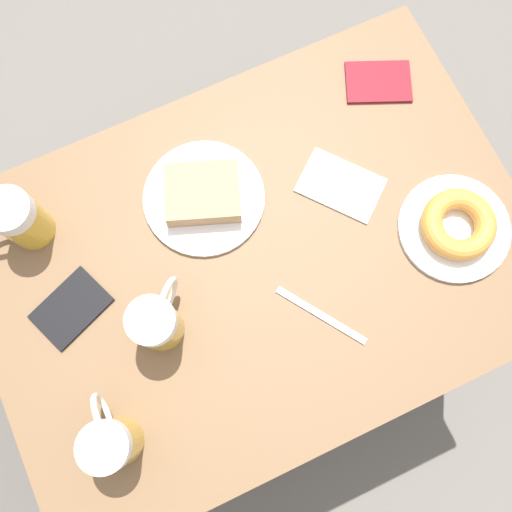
{
  "coord_description": "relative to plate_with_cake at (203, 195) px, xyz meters",
  "views": [
    {
      "loc": [
        -0.21,
        0.1,
        1.71
      ],
      "look_at": [
        0.0,
        0.0,
        0.73
      ],
      "focal_mm": 40.0,
      "sensor_mm": 36.0,
      "label": 1
    }
  ],
  "objects": [
    {
      "name": "napkin_folded",
      "position": [
        -0.08,
        -0.24,
        -0.02
      ],
      "size": [
        0.18,
        0.17,
        0.0
      ],
      "rotation": [
        0.0,
        0.0,
        3.82
      ],
      "color": "white",
      "rests_on": "table"
    },
    {
      "name": "passport_far_edge",
      "position": [
        -0.09,
        0.29,
        -0.02
      ],
      "size": [
        0.13,
        0.15,
        0.01
      ],
      "rotation": [
        0.0,
        0.0,
        3.52
      ],
      "color": "black",
      "rests_on": "table"
    },
    {
      "name": "plate_with_cake",
      "position": [
        0.0,
        0.0,
        0.0
      ],
      "size": [
        0.22,
        0.22,
        0.05
      ],
      "color": "white",
      "rests_on": "table"
    },
    {
      "name": "beer_mug_center",
      "position": [
        0.08,
        0.31,
        0.04
      ],
      "size": [
        0.08,
        0.12,
        0.13
      ],
      "color": "gold",
      "rests_on": "table"
    },
    {
      "name": "fork",
      "position": [
        -0.28,
        -0.1,
        -0.02
      ],
      "size": [
        0.16,
        0.11,
        0.0
      ],
      "rotation": [
        0.0,
        0.0,
        2.16
      ],
      "color": "silver",
      "rests_on": "table"
    },
    {
      "name": "ground_plane",
      "position": [
        -0.14,
        -0.04,
        -0.73
      ],
      "size": [
        8.0,
        8.0,
        0.0
      ],
      "primitive_type": "plane",
      "color": "#666059"
    },
    {
      "name": "passport_near_edge",
      "position": [
        0.08,
        -0.4,
        -0.02
      ],
      "size": [
        0.13,
        0.15,
        0.01
      ],
      "rotation": [
        0.0,
        0.0,
        5.87
      ],
      "color": "maroon",
      "rests_on": "table"
    },
    {
      "name": "beer_mug_right",
      "position": [
        -0.33,
        0.3,
        0.04
      ],
      "size": [
        0.13,
        0.08,
        0.13
      ],
      "color": "gold",
      "rests_on": "table"
    },
    {
      "name": "beer_mug_left",
      "position": [
        -0.19,
        0.16,
        0.04
      ],
      "size": [
        0.1,
        0.1,
        0.13
      ],
      "color": "gold",
      "rests_on": "table"
    },
    {
      "name": "table",
      "position": [
        -0.14,
        -0.04,
        -0.09
      ],
      "size": [
        0.7,
        0.99,
        0.71
      ],
      "color": "brown",
      "rests_on": "ground_plane"
    },
    {
      "name": "plate_with_donut",
      "position": [
        -0.24,
        -0.39,
        0.0
      ],
      "size": [
        0.2,
        0.2,
        0.05
      ],
      "color": "white",
      "rests_on": "table"
    }
  ]
}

